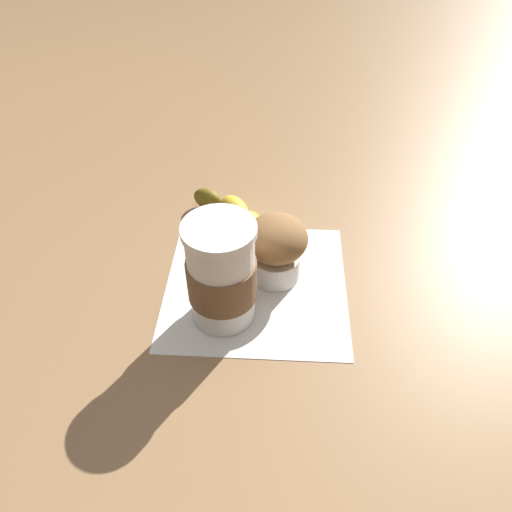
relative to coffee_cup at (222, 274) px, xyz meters
name	(u,v)px	position (x,y,z in m)	size (l,w,h in m)	color
ground_plane	(256,285)	(0.05, -0.05, -0.07)	(3.00, 3.00, 0.00)	#936D47
paper_napkin	(256,285)	(0.05, -0.05, -0.07)	(0.25, 0.25, 0.00)	white
coffee_cup	(222,274)	(0.00, 0.00, 0.00)	(0.09, 0.09, 0.15)	white
muffin	(276,247)	(0.07, -0.07, -0.02)	(0.09, 0.09, 0.10)	white
banana	(238,219)	(0.17, -0.03, -0.05)	(0.18, 0.12, 0.04)	gold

